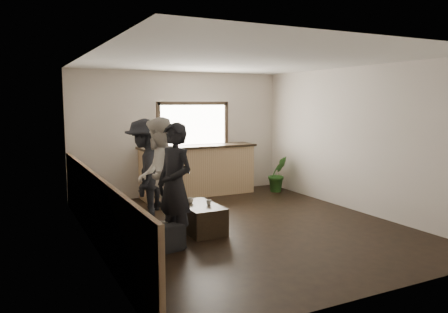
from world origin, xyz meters
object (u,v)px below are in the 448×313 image
potted_plant (278,174)px  person_c (146,171)px  sofa (134,221)px  person_d (159,168)px  cup_a (190,201)px  coffee_table (200,218)px  cup_b (209,202)px  person_a (175,185)px  person_b (159,176)px  bar_counter (198,167)px

potted_plant → person_c: (-3.57, -1.16, 0.49)m
sofa → person_d: 2.03m
cup_a → person_c: bearing=123.6°
coffee_table → cup_a: cup_a is taller
potted_plant → person_d: size_ratio=0.52×
cup_b → person_a: person_a is taller
person_a → person_b: bearing=160.8°
bar_counter → cup_a: size_ratio=24.25×
bar_counter → person_a: size_ratio=1.48×
cup_a → person_d: bearing=89.7°
person_d → bar_counter: bearing=-175.4°
cup_b → person_b: (-0.74, 0.30, 0.45)m
cup_a → person_a: 0.96m
coffee_table → potted_plant: (2.94, 2.11, 0.20)m
sofa → person_b: person_b is taller
cup_b → person_b: bearing=158.1°
cup_b → potted_plant: bearing=38.0°
bar_counter → cup_a: bar_counter is taller
potted_plant → person_a: person_a is taller
bar_counter → coffee_table: bearing=-112.8°
bar_counter → person_d: size_ratio=1.67×
person_a → person_c: 1.47m
sofa → person_d: person_d is taller
person_b → person_d: 1.67m
cup_a → person_d: size_ratio=0.07×
bar_counter → potted_plant: 1.93m
bar_counter → person_b: bar_counter is taller
coffee_table → person_a: size_ratio=0.55×
person_b → person_a: bearing=23.6°
person_d → person_b: bearing=41.4°
sofa → person_c: person_c is taller
sofa → person_b: bearing=-85.2°
sofa → person_c: 1.16m
coffee_table → sofa: bearing=175.1°
bar_counter → person_c: size_ratio=1.47×
person_c → sofa: bearing=-8.4°
sofa → potted_plant: potted_plant is taller
coffee_table → cup_b: 0.31m
potted_plant → coffee_table: bearing=-144.4°
person_b → person_d: person_b is taller
person_a → cup_a: bearing=123.7°
coffee_table → potted_plant: 3.63m
cup_a → person_c: size_ratio=0.06×
coffee_table → cup_a: bearing=122.1°
person_d → potted_plant: bearing=156.0°
person_a → sofa: bearing=-163.0°
person_a → potted_plant: bearing=107.2°
person_d → cup_a: bearing=59.6°
cup_b → person_d: 1.92m
sofa → person_b: 0.81m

